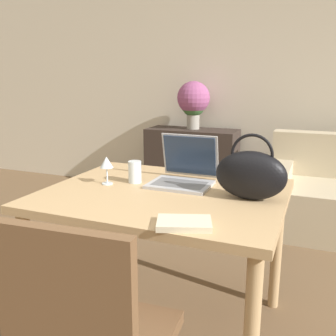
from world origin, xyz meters
The scene contains 9 objects.
wall_back centered at (0.00, 3.26, 1.35)m, with size 10.00×0.06×2.70m.
dining_table centered at (-0.15, 0.82, 0.67)m, with size 1.17×0.94×0.76m.
sideboard centered at (-0.72, 2.96, 0.39)m, with size 0.97×0.40×0.77m.
laptop centered at (-0.10, 1.00, 0.83)m, with size 0.32×0.31×0.25m.
drinking_glass centered at (-0.35, 0.91, 0.82)m, with size 0.07×0.07×0.12m.
wine_glass centered at (-0.47, 0.82, 0.87)m, with size 0.07×0.07×0.15m.
handbag centered at (0.27, 0.85, 0.88)m, with size 0.33×0.13×0.31m.
flower_vase centered at (-0.72, 2.99, 1.07)m, with size 0.35×0.35×0.50m.
book centered at (0.10, 0.43, 0.78)m, with size 0.24×0.20×0.02m.
Camera 1 is at (0.54, -0.82, 1.31)m, focal length 40.00 mm.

